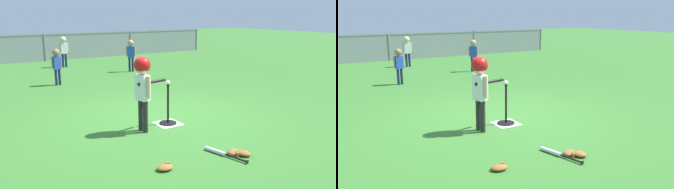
{
  "view_description": "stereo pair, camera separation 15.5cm",
  "coord_description": "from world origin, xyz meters",
  "views": [
    {
      "loc": [
        -3.34,
        -5.38,
        1.97
      ],
      "look_at": [
        -0.15,
        -0.42,
        0.55
      ],
      "focal_mm": 36.09,
      "sensor_mm": 36.0,
      "label": 1
    },
    {
      "loc": [
        -3.21,
        -5.46,
        1.97
      ],
      "look_at": [
        -0.15,
        -0.42,
        0.55
      ],
      "focal_mm": 36.09,
      "sensor_mm": 36.0,
      "label": 2
    }
  ],
  "objects": [
    {
      "name": "fielder_deep_left",
      "position": [
        0.2,
        7.29,
        0.73
      ],
      "size": [
        0.34,
        0.22,
        1.13
      ],
      "color": "#191E4C",
      "rests_on": "ground_plane"
    },
    {
      "name": "glove_near_bats",
      "position": [
        -0.11,
        -2.1,
        0.04
      ],
      "size": [
        0.27,
        0.26,
        0.07
      ],
      "color": "brown",
      "rests_on": "ground_plane"
    },
    {
      "name": "batter_child",
      "position": [
        -0.72,
        -0.54,
        0.92
      ],
      "size": [
        0.65,
        0.36,
        1.29
      ],
      "color": "#262626",
      "rests_on": "ground_plane"
    },
    {
      "name": "glove_by_plate",
      "position": [
        -0.02,
        -2.2,
        0.04
      ],
      "size": [
        0.22,
        0.26,
        0.07
      ],
      "color": "brown",
      "rests_on": "ground_plane"
    },
    {
      "name": "fielder_deep_right",
      "position": [
        -0.9,
        4.13,
        0.66
      ],
      "size": [
        0.3,
        0.2,
        1.02
      ],
      "color": "#191E4C",
      "rests_on": "ground_plane"
    },
    {
      "name": "outfield_fence",
      "position": [
        0.0,
        9.37,
        0.62
      ],
      "size": [
        16.06,
        0.06,
        1.15
      ],
      "color": "slate",
      "rests_on": "ground_plane"
    },
    {
      "name": "glove_tossed_aside",
      "position": [
        -1.2,
        -1.98,
        0.04
      ],
      "size": [
        0.25,
        0.2,
        0.07
      ],
      "color": "brown",
      "rests_on": "ground_plane"
    },
    {
      "name": "baseball_on_tee",
      "position": [
        -0.15,
        -0.42,
        0.77
      ],
      "size": [
        0.07,
        0.07,
        0.07
      ],
      "primitive_type": "sphere",
      "color": "white",
      "rests_on": "batting_tee"
    },
    {
      "name": "spare_bat_silver",
      "position": [
        -0.28,
        -1.99,
        0.03
      ],
      "size": [
        0.22,
        0.7,
        0.06
      ],
      "color": "silver",
      "rests_on": "ground_plane"
    },
    {
      "name": "home_plate",
      "position": [
        -0.15,
        -0.42,
        0.0
      ],
      "size": [
        0.44,
        0.44,
        0.01
      ],
      "primitive_type": "cube",
      "color": "white",
      "rests_on": "ground_plane"
    },
    {
      "name": "ground_plane",
      "position": [
        0.0,
        0.0,
        0.0
      ],
      "size": [
        60.0,
        60.0,
        0.0
      ],
      "primitive_type": "plane",
      "color": "#336B28"
    },
    {
      "name": "fielder_deep_center",
      "position": [
        1.86,
        5.06,
        0.7
      ],
      "size": [
        0.31,
        0.22,
        1.09
      ],
      "color": "#191E4C",
      "rests_on": "ground_plane"
    },
    {
      "name": "batting_tee",
      "position": [
        -0.15,
        -0.42,
        0.12
      ],
      "size": [
        0.32,
        0.32,
        0.73
      ],
      "color": "black",
      "rests_on": "ground_plane"
    }
  ]
}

